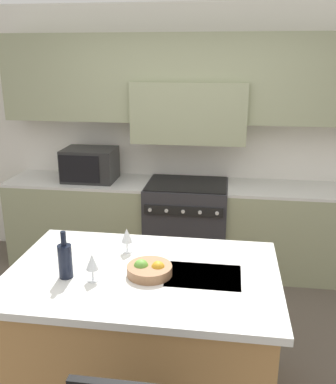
{
  "coord_description": "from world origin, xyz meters",
  "views": [
    {
      "loc": [
        0.41,
        -2.54,
        2.19
      ],
      "look_at": [
        -0.04,
        0.54,
        1.19
      ],
      "focal_mm": 40.0,
      "sensor_mm": 36.0,
      "label": 1
    }
  ],
  "objects_px": {
    "range_stove": "(186,226)",
    "microwave": "(90,165)",
    "wine_glass_near": "(92,263)",
    "fruit_bowl": "(149,269)",
    "wine_bottle": "(65,260)",
    "wine_glass_far": "(127,236)"
  },
  "relations": [
    {
      "from": "range_stove",
      "to": "fruit_bowl",
      "type": "distance_m",
      "value": 2.01
    },
    {
      "from": "wine_glass_near",
      "to": "fruit_bowl",
      "type": "xyz_separation_m",
      "value": [
        0.31,
        0.12,
        -0.08
      ]
    },
    {
      "from": "range_stove",
      "to": "wine_glass_far",
      "type": "distance_m",
      "value": 1.78
    },
    {
      "from": "range_stove",
      "to": "fruit_bowl",
      "type": "xyz_separation_m",
      "value": [
        -0.03,
        -1.94,
        0.51
      ]
    },
    {
      "from": "wine_bottle",
      "to": "fruit_bowl",
      "type": "distance_m",
      "value": 0.5
    },
    {
      "from": "fruit_bowl",
      "to": "wine_glass_far",
      "type": "bearing_deg",
      "value": 125.75
    },
    {
      "from": "wine_bottle",
      "to": "wine_glass_near",
      "type": "height_order",
      "value": "wine_bottle"
    },
    {
      "from": "wine_glass_near",
      "to": "fruit_bowl",
      "type": "distance_m",
      "value": 0.34
    },
    {
      "from": "wine_bottle",
      "to": "wine_glass_far",
      "type": "distance_m",
      "value": 0.47
    },
    {
      "from": "range_stove",
      "to": "microwave",
      "type": "distance_m",
      "value": 1.21
    },
    {
      "from": "wine_glass_far",
      "to": "fruit_bowl",
      "type": "relative_size",
      "value": 0.62
    },
    {
      "from": "range_stove",
      "to": "wine_bottle",
      "type": "xyz_separation_m",
      "value": [
        -0.51,
        -2.04,
        0.58
      ]
    },
    {
      "from": "range_stove",
      "to": "fruit_bowl",
      "type": "relative_size",
      "value": 3.5
    },
    {
      "from": "wine_bottle",
      "to": "range_stove",
      "type": "bearing_deg",
      "value": 76.06
    },
    {
      "from": "fruit_bowl",
      "to": "range_stove",
      "type": "bearing_deg",
      "value": 89.18
    },
    {
      "from": "wine_bottle",
      "to": "wine_glass_near",
      "type": "bearing_deg",
      "value": -6.09
    },
    {
      "from": "wine_glass_far",
      "to": "wine_glass_near",
      "type": "bearing_deg",
      "value": -105.05
    },
    {
      "from": "wine_bottle",
      "to": "wine_glass_near",
      "type": "relative_size",
      "value": 1.73
    },
    {
      "from": "range_stove",
      "to": "wine_glass_near",
      "type": "relative_size",
      "value": 5.63
    },
    {
      "from": "wine_glass_near",
      "to": "fruit_bowl",
      "type": "height_order",
      "value": "wine_glass_near"
    },
    {
      "from": "microwave",
      "to": "wine_bottle",
      "type": "height_order",
      "value": "microwave"
    },
    {
      "from": "microwave",
      "to": "wine_glass_near",
      "type": "distance_m",
      "value": 2.19
    }
  ]
}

